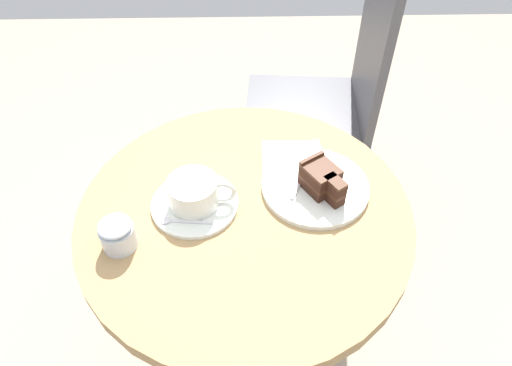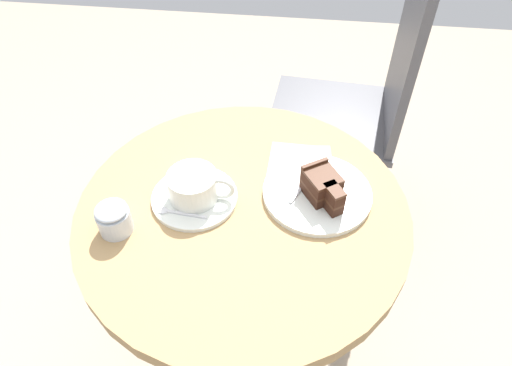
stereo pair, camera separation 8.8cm
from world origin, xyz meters
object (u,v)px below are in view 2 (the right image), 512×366
Objects in this scene: teaspoon at (176,212)px; cake_slice at (323,186)px; coffee_cup at (194,186)px; napkin at (302,164)px; cake_plate at (317,193)px; fork at (311,173)px; sugar_pot at (114,218)px; saucer at (195,197)px; cafe_chair at (365,94)px.

cake_slice is (0.27, 0.07, 0.03)m from teaspoon.
napkin is at bearing 31.58° from coffee_cup.
fork is at bearing 106.57° from cake_plate.
fork is at bearing 26.61° from sugar_pot.
saucer is 0.03m from coffee_cup.
coffee_cup is 0.13× the size of cafe_chair.
cake_slice is at bearing 17.45° from sugar_pot.
cake_slice is 0.72× the size of fork.
cafe_chair reaches higher than coffee_cup.
cake_slice is at bearing -9.14° from cafe_chair.
cafe_chair is 0.86m from sugar_pot.
cake_slice reaches higher than sugar_pot.
coffee_cup is at bearing -27.27° from saucer.
cake_plate is (0.24, 0.04, -0.03)m from coffee_cup.
coffee_cup reaches higher than cake_plate.
coffee_cup is at bearing 34.85° from sugar_pot.
napkin is (-0.04, 0.10, -0.04)m from cake_slice.
cake_slice is (0.25, 0.03, 0.00)m from coffee_cup.
cake_slice is at bearing -66.19° from napkin.
saucer is 1.31× the size of coffee_cup.
fork is 0.15× the size of cafe_chair.
cake_plate is (0.24, 0.04, 0.00)m from saucer.
teaspoon is 0.45× the size of cake_plate.
saucer is at bearing 134.56° from fork.
cafe_chair is (0.38, 0.58, -0.13)m from saucer.
cafe_chair is 15.11× the size of sugar_pot.
teaspoon is at bearing -28.54° from cafe_chair.
cake_slice is 0.59m from cafe_chair.
cake_plate is 3.40× the size of sugar_pot.
teaspoon reaches higher than cake_plate.
napkin is 0.15× the size of cafe_chair.
napkin is at bearing 52.41° from fork.
cake_slice is at bearing 6.06° from saucer.
cake_slice is 0.39m from sugar_pot.
fork reaches higher than napkin.
fork is at bearing 21.17° from coffee_cup.
teaspoon is 0.29m from napkin.
coffee_cup is at bearing -148.42° from napkin.
teaspoon is at bearing 23.28° from sugar_pot.
cake_plate is 0.04m from cake_slice.
cafe_chair reaches higher than sugar_pot.
coffee_cup reaches higher than saucer.
cake_slice reaches higher than napkin.
cafe_chair is (0.38, 0.58, -0.16)m from coffee_cup.
cafe_chair is at bearing 57.06° from coffee_cup.
napkin is (0.21, 0.12, -0.00)m from saucer.
coffee_cup is 0.24m from napkin.
saucer is 1.73× the size of teaspoon.
saucer is at bearing -28.89° from cafe_chair.
coffee_cup is at bearing -115.98° from teaspoon.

